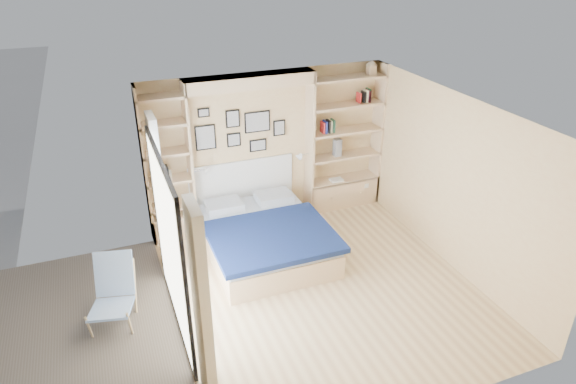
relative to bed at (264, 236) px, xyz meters
name	(u,v)px	position (x,y,z in m)	size (l,w,h in m)	color
ground	(321,286)	(0.45, -1.10, -0.28)	(4.50, 4.50, 0.00)	#DEBF8A
room_shell	(258,177)	(0.06, 0.42, 0.80)	(4.50, 4.50, 4.50)	#DBBB83
bed	(264,236)	(0.00, 0.00, 0.00)	(1.77, 2.24, 1.07)	#DCB788
photo_gallery	(239,130)	(0.00, 1.12, 1.32)	(1.48, 0.02, 0.82)	black
reading_lamps	(254,163)	(0.15, 0.90, 0.82)	(1.92, 0.12, 0.15)	silver
shelf_decor	(332,117)	(1.53, 0.97, 1.40)	(3.56, 0.23, 2.03)	#A51E1E
deck	(39,355)	(-3.15, -1.10, -0.28)	(3.20, 4.00, 0.05)	#6C5D4F
deck_chair	(113,292)	(-2.24, -0.74, 0.12)	(0.67, 0.92, 0.84)	tan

